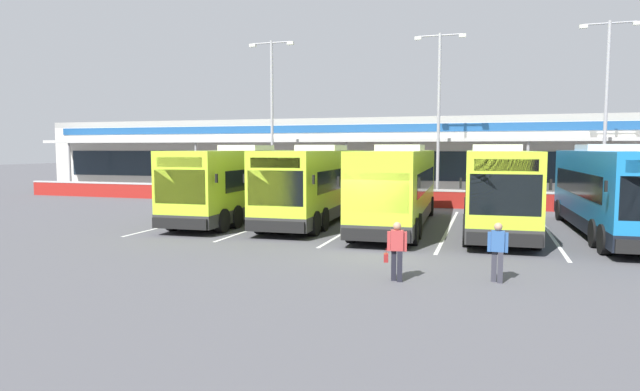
{
  "coord_description": "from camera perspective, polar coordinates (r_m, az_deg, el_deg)",
  "views": [
    {
      "loc": [
        3.76,
        -18.91,
        3.6
      ],
      "look_at": [
        -3.1,
        3.0,
        1.6
      ],
      "focal_mm": 30.29,
      "sensor_mm": 36.0,
      "label": 1
    }
  ],
  "objects": [
    {
      "name": "lamp_post_east",
      "position": [
        36.26,
        27.99,
        8.66
      ],
      "size": [
        3.24,
        0.28,
        11.0
      ],
      "color": "#9E9EA3",
      "rests_on": "ground"
    },
    {
      "name": "coach_bus_leftmost",
      "position": [
        28.04,
        -8.45,
        1.22
      ],
      "size": [
        3.25,
        12.23,
        3.78
      ],
      "color": "#B7DB2D",
      "rests_on": "ground"
    },
    {
      "name": "bay_stripe_centre",
      "position": [
        25.22,
        13.46,
        -3.36
      ],
      "size": [
        0.14,
        13.0,
        0.01
      ],
      "primitive_type": "cube",
      "color": "silver",
      "rests_on": "ground"
    },
    {
      "name": "bay_stripe_far_west",
      "position": [
        28.93,
        -12.31,
        -2.28
      ],
      "size": [
        0.14,
        13.0,
        0.01
      ],
      "primitive_type": "cube",
      "color": "silver",
      "rests_on": "ground"
    },
    {
      "name": "bay_stripe_mid_west",
      "position": [
        25.84,
        4.12,
        -3.03
      ],
      "size": [
        0.14,
        13.0,
        0.01
      ],
      "primitive_type": "cube",
      "color": "silver",
      "rests_on": "ground"
    },
    {
      "name": "coach_bus_centre",
      "position": [
        25.03,
        8.2,
        0.77
      ],
      "size": [
        3.25,
        12.23,
        3.78
      ],
      "color": "#B7DB2D",
      "rests_on": "ground"
    },
    {
      "name": "coach_bus_right_centre",
      "position": [
        25.09,
        18.09,
        0.59
      ],
      "size": [
        3.25,
        12.23,
        3.78
      ],
      "color": "#B7DB2D",
      "rests_on": "ground"
    },
    {
      "name": "bay_stripe_mid_east",
      "position": [
        25.3,
        23.02,
        -3.59
      ],
      "size": [
        0.14,
        13.0,
        0.01
      ],
      "primitive_type": "cube",
      "color": "silver",
      "rests_on": "ground"
    },
    {
      "name": "pedestrian_with_handbag",
      "position": [
        14.87,
        8.05,
        -5.7
      ],
      "size": [
        0.64,
        0.32,
        1.62
      ],
      "color": "black",
      "rests_on": "ground"
    },
    {
      "name": "lamp_post_west",
      "position": [
        38.09,
        -5.1,
        9.01
      ],
      "size": [
        3.24,
        0.28,
        11.0
      ],
      "color": "#9E9EA3",
      "rests_on": "ground"
    },
    {
      "name": "coach_bus_rightmost",
      "position": [
        25.39,
        28.34,
        0.28
      ],
      "size": [
        3.25,
        12.23,
        3.78
      ],
      "color": "#1972B7",
      "rests_on": "ground"
    },
    {
      "name": "coach_bus_left_centre",
      "position": [
        26.89,
        -0.36,
        1.11
      ],
      "size": [
        3.25,
        12.23,
        3.78
      ],
      "color": "#B7DB2D",
      "rests_on": "ground"
    },
    {
      "name": "ground_plane",
      "position": [
        19.61,
        6.07,
        -5.63
      ],
      "size": [
        200.0,
        200.0,
        0.0
      ],
      "primitive_type": "plane",
      "color": "#4C4C51"
    },
    {
      "name": "bay_stripe_west",
      "position": [
        27.1,
        -4.56,
        -2.66
      ],
      "size": [
        0.14,
        13.0,
        0.01
      ],
      "primitive_type": "cube",
      "color": "silver",
      "rests_on": "ground"
    },
    {
      "name": "pedestrian_in_dark_coat",
      "position": [
        15.36,
        18.25,
        -5.5
      ],
      "size": [
        0.53,
        0.3,
        1.62
      ],
      "color": "#33333D",
      "rests_on": "ground"
    },
    {
      "name": "red_barrier_wall",
      "position": [
        33.76,
        10.93,
        -0.29
      ],
      "size": [
        60.0,
        0.4,
        1.1
      ],
      "color": "maroon",
      "rests_on": "ground"
    },
    {
      "name": "lamp_post_centre",
      "position": [
        36.33,
        12.44,
        9.11
      ],
      "size": [
        3.24,
        0.28,
        11.0
      ],
      "color": "#9E9EA3",
      "rests_on": "ground"
    },
    {
      "name": "terminal_building",
      "position": [
        45.97,
        12.74,
        4.13
      ],
      "size": [
        70.0,
        13.0,
        6.0
      ],
      "color": "beige",
      "rests_on": "ground"
    }
  ]
}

